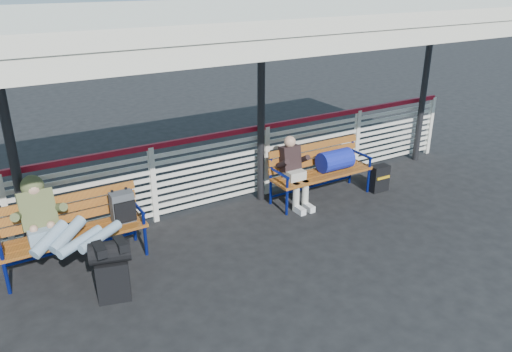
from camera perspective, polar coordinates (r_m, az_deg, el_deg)
ground at (r=6.33m, az=-5.16°, el=-11.93°), size 60.00×60.00×0.00m
fence at (r=7.58m, az=-11.71°, el=-0.59°), size 12.08×0.08×1.24m
canopy at (r=6.06m, az=-10.00°, el=17.14°), size 12.60×3.60×3.16m
luggage_stack at (r=6.02m, az=-16.15°, el=-10.11°), size 0.51×0.37×0.76m
bench_left at (r=6.83m, az=-19.00°, el=-4.80°), size 1.80×0.56×0.92m
bench_right at (r=8.39m, az=8.14°, el=1.47°), size 1.80×0.56×0.92m
traveler_man at (r=6.43m, az=-21.05°, el=-5.85°), size 0.93×1.64×0.77m
companion_person at (r=8.00m, az=4.38°, el=0.57°), size 0.32×0.66×1.15m
suitcase_side at (r=8.91m, az=13.88°, el=-0.26°), size 0.34×0.21×0.46m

